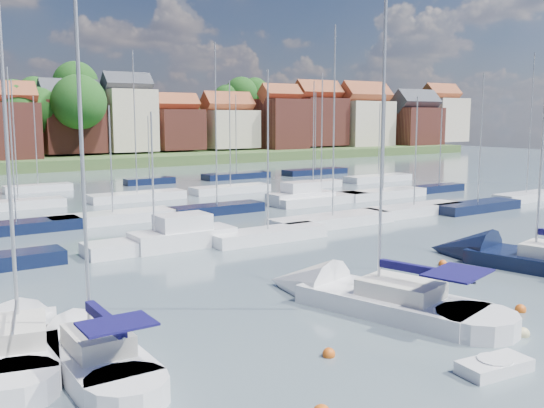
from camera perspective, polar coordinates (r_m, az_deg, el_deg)
ground at (r=61.46m, az=-11.96°, el=-0.11°), size 260.00×260.00×0.00m
sailboat_left at (r=23.44m, az=-17.10°, el=-12.99°), size 2.65×9.91×13.53m
sailboat_centre at (r=28.87m, az=8.01°, el=-8.68°), size 6.60×13.19×17.27m
sailboat_navy at (r=38.71m, az=21.83°, el=-4.85°), size 6.22×13.56×18.09m
sailboat_far at (r=25.35m, az=-22.63°, el=-11.69°), size 4.98×10.61×13.66m
tender at (r=22.80m, az=20.20°, el=-14.14°), size 2.72×1.49×0.56m
buoy_c at (r=22.93m, az=5.37°, el=-14.10°), size 0.47×0.47×0.47m
buoy_d at (r=26.75m, az=22.55°, el=-11.41°), size 0.51×0.51×0.51m
buoy_e at (r=37.31m, az=15.76°, el=-5.59°), size 0.49×0.49×0.49m
buoy_g at (r=29.85m, az=22.34°, el=-9.36°), size 0.50×0.50×0.50m
marina_field at (r=57.76m, az=-8.41°, el=-0.12°), size 79.62×41.41×15.93m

